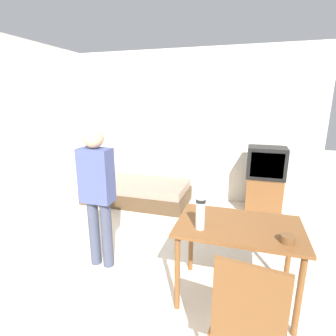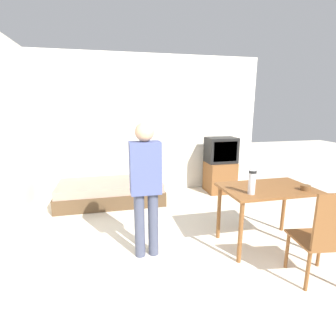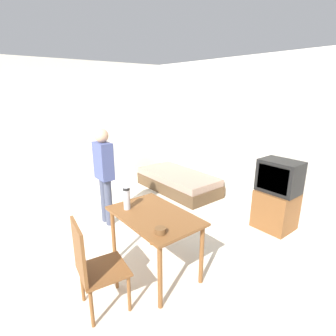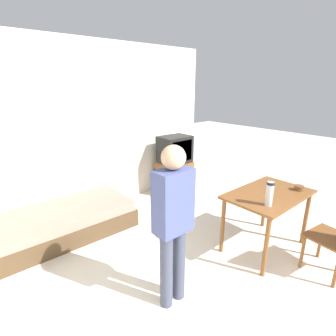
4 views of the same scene
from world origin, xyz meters
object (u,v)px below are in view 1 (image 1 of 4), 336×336
Objects in this scene: tv at (264,182)px; thermos_flask at (200,213)px; dining_table at (238,236)px; wooden_chair at (249,320)px; daybed at (137,191)px; person_standing at (97,190)px; mate_bowl at (287,239)px.

thermos_flask is at bearing -106.11° from tv.
tv is at bearing 73.89° from thermos_flask.
dining_table is 1.11× the size of wooden_chair.
thermos_flask is at bearing -54.25° from daybed.
person_standing reaches higher than mate_bowl.
wooden_chair is 1.87m from person_standing.
wooden_chair is 0.63× the size of person_standing.
thermos_flask is at bearing 123.22° from wooden_chair.
thermos_flask reaches higher than wooden_chair.
thermos_flask reaches higher than daybed.
wooden_chair is at bearing -30.02° from person_standing.
mate_bowl is at bearing -8.89° from person_standing.
wooden_chair reaches higher than dining_table.
mate_bowl is at bearing 66.91° from wooden_chair.
daybed is 2.23m from tv.
person_standing reaches higher than tv.
thermos_flask reaches higher than dining_table.
thermos_flask is 0.71m from mate_bowl.
thermos_flask is at bearing -12.92° from person_standing.
daybed is 1.20× the size of person_standing.
tv is at bearing 80.93° from dining_table.
daybed is 3.17m from mate_bowl.
tv is (2.20, 0.14, 0.35)m from daybed.
wooden_chair is at bearing -113.09° from mate_bowl.
person_standing is 13.89× the size of mate_bowl.
tv is at bearing 90.85° from mate_bowl.
wooden_chair is (-0.23, -2.94, 0.00)m from tv.
dining_table is 0.84m from wooden_chair.
tv is 2.32m from mate_bowl.
mate_bowl is (0.27, 0.63, 0.25)m from wooden_chair.
person_standing is (-1.59, 0.92, 0.36)m from wooden_chair.
person_standing is at bearing 176.26° from dining_table.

